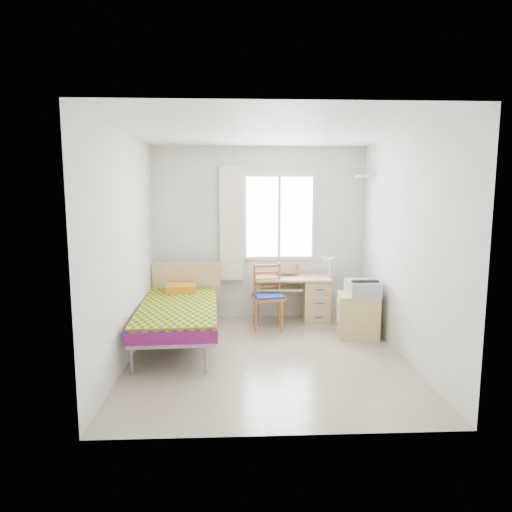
# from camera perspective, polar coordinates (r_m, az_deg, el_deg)

# --- Properties ---
(floor) EXTENTS (3.50, 3.50, 0.00)m
(floor) POSITION_cam_1_polar(r_m,az_deg,el_deg) (5.52, 1.37, -12.48)
(floor) COLOR #BCAD93
(floor) RESTS_ON ground
(ceiling) EXTENTS (3.50, 3.50, 0.00)m
(ceiling) POSITION_cam_1_polar(r_m,az_deg,el_deg) (5.20, 1.48, 15.39)
(ceiling) COLOR white
(ceiling) RESTS_ON wall_back
(wall_back) EXTENTS (3.20, 0.00, 3.20)m
(wall_back) POSITION_cam_1_polar(r_m,az_deg,el_deg) (6.94, 0.41, 2.85)
(wall_back) COLOR silver
(wall_back) RESTS_ON ground
(wall_left) EXTENTS (0.00, 3.50, 3.50)m
(wall_left) POSITION_cam_1_polar(r_m,az_deg,el_deg) (5.34, -15.98, 0.90)
(wall_left) COLOR silver
(wall_left) RESTS_ON ground
(wall_right) EXTENTS (0.00, 3.50, 3.50)m
(wall_right) POSITION_cam_1_polar(r_m,az_deg,el_deg) (5.55, 18.14, 1.08)
(wall_right) COLOR silver
(wall_right) RESTS_ON ground
(window) EXTENTS (1.10, 0.04, 1.30)m
(window) POSITION_cam_1_polar(r_m,az_deg,el_deg) (6.92, 2.91, 4.90)
(window) COLOR white
(window) RESTS_ON wall_back
(curtain) EXTENTS (0.35, 0.05, 1.70)m
(curtain) POSITION_cam_1_polar(r_m,az_deg,el_deg) (6.85, -3.08, 4.02)
(curtain) COLOR beige
(curtain) RESTS_ON wall_back
(floating_shelf) EXTENTS (0.20, 0.32, 0.03)m
(floating_shelf) POSITION_cam_1_polar(r_m,az_deg,el_deg) (6.81, 13.38, 9.68)
(floating_shelf) COLOR white
(floating_shelf) RESTS_ON wall_right
(bed) EXTENTS (1.07, 2.12, 0.90)m
(bed) POSITION_cam_1_polar(r_m,az_deg,el_deg) (5.93, -9.58, -6.68)
(bed) COLOR gray
(bed) RESTS_ON floor
(desk) EXTENTS (1.11, 0.55, 0.68)m
(desk) POSITION_cam_1_polar(r_m,az_deg,el_deg) (6.87, 6.94, -5.13)
(desk) COLOR tan
(desk) RESTS_ON floor
(chair) EXTENTS (0.48, 0.48, 0.93)m
(chair) POSITION_cam_1_polar(r_m,az_deg,el_deg) (6.48, 1.54, -4.54)
(chair) COLOR #A0501F
(chair) RESTS_ON floor
(cabinet) EXTENTS (0.59, 0.54, 0.58)m
(cabinet) POSITION_cam_1_polar(r_m,az_deg,el_deg) (6.31, 12.58, -7.26)
(cabinet) COLOR tan
(cabinet) RESTS_ON floor
(printer) EXTENTS (0.40, 0.46, 0.20)m
(printer) POSITION_cam_1_polar(r_m,az_deg,el_deg) (6.21, 13.18, -3.86)
(printer) COLOR #A4A7AC
(printer) RESTS_ON cabinet
(laptop) EXTENTS (0.31, 0.23, 0.02)m
(laptop) POSITION_cam_1_polar(r_m,az_deg,el_deg) (6.83, 3.70, -2.44)
(laptop) COLOR black
(laptop) RESTS_ON desk
(pen_cup) EXTENTS (0.10, 0.10, 0.10)m
(pen_cup) POSITION_cam_1_polar(r_m,az_deg,el_deg) (6.92, 5.19, -2.00)
(pen_cup) COLOR orange
(pen_cup) RESTS_ON desk
(task_lamp) EXTENTS (0.21, 0.30, 0.35)m
(task_lamp) POSITION_cam_1_polar(r_m,az_deg,el_deg) (6.78, 8.91, -0.85)
(task_lamp) COLOR white
(task_lamp) RESTS_ON desk
(book) EXTENTS (0.22, 0.25, 0.02)m
(book) POSITION_cam_1_polar(r_m,az_deg,el_deg) (6.76, 2.59, -3.40)
(book) COLOR gray
(book) RESTS_ON desk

